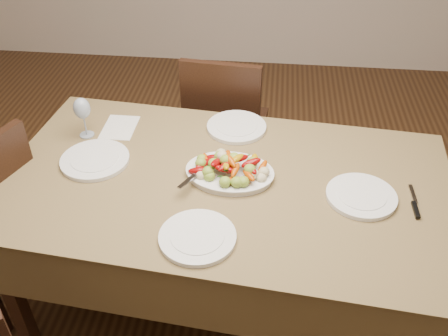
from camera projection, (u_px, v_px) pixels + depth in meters
name	position (u px, v px, depth m)	size (l,w,h in m)	color
dining_table	(224.00, 245.00, 2.27)	(1.84, 1.04, 0.76)	brown
chair_far	(228.00, 124.00, 2.90)	(0.42, 0.42, 0.95)	black
serving_platter	(230.00, 174.00, 2.05)	(0.35, 0.26, 0.02)	white
roasted_vegetables	(230.00, 163.00, 2.02)	(0.29, 0.20, 0.09)	#760706
serving_spoon	(212.00, 170.00, 2.01)	(0.28, 0.06, 0.03)	#9EA0A8
plate_left	(95.00, 160.00, 2.13)	(0.29, 0.29, 0.02)	white
plate_right	(361.00, 196.00, 1.95)	(0.27, 0.27, 0.02)	white
plate_far	(237.00, 127.00, 2.34)	(0.28, 0.28, 0.02)	white
plate_near	(197.00, 237.00, 1.77)	(0.28, 0.28, 0.02)	white
wine_glass	(83.00, 116.00, 2.24)	(0.08, 0.08, 0.20)	#8C99A5
menu_card	(120.00, 127.00, 2.35)	(0.15, 0.21, 0.00)	silver
table_knife	(414.00, 203.00, 1.92)	(0.02, 0.20, 0.01)	#9EA0A8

